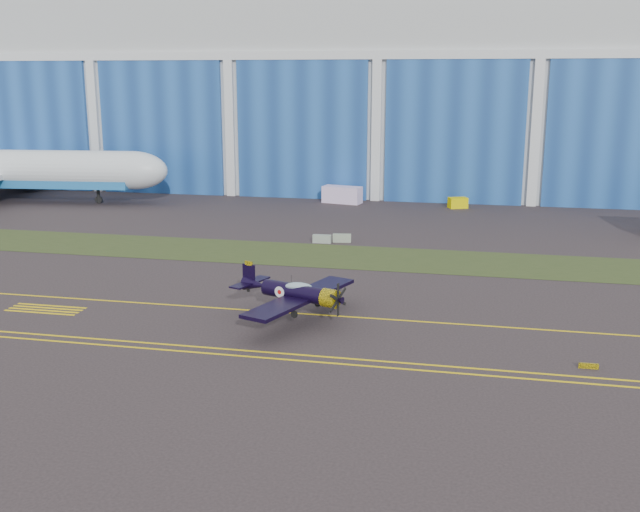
# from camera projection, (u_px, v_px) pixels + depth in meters

# --- Properties ---
(ground) EXTENTS (260.00, 260.00, 0.00)m
(ground) POSITION_uv_depth(u_px,v_px,m) (294.00, 294.00, 62.59)
(ground) COLOR #362C2E
(ground) RESTS_ON ground
(grass_median) EXTENTS (260.00, 10.00, 0.02)m
(grass_median) POSITION_uv_depth(u_px,v_px,m) (327.00, 256.00, 75.89)
(grass_median) COLOR #475128
(grass_median) RESTS_ON ground
(hangar) EXTENTS (220.00, 45.70, 30.00)m
(hangar) POSITION_uv_depth(u_px,v_px,m) (395.00, 93.00, 127.30)
(hangar) COLOR silver
(hangar) RESTS_ON ground
(taxiway_centreline) EXTENTS (200.00, 0.20, 0.02)m
(taxiway_centreline) POSITION_uv_depth(u_px,v_px,m) (278.00, 312.00, 57.84)
(taxiway_centreline) COLOR yellow
(taxiway_centreline) RESTS_ON ground
(edge_line_near) EXTENTS (80.00, 0.20, 0.02)m
(edge_line_near) POSITION_uv_depth(u_px,v_px,m) (240.00, 356.00, 48.81)
(edge_line_near) COLOR yellow
(edge_line_near) RESTS_ON ground
(edge_line_far) EXTENTS (80.00, 0.20, 0.02)m
(edge_line_far) POSITION_uv_depth(u_px,v_px,m) (244.00, 350.00, 49.76)
(edge_line_far) COLOR yellow
(edge_line_far) RESTS_ON ground
(hold_short_ladder) EXTENTS (6.00, 2.40, 0.02)m
(hold_short_ladder) POSITION_uv_depth(u_px,v_px,m) (46.00, 309.00, 58.55)
(hold_short_ladder) COLOR yellow
(hold_short_ladder) RESTS_ON ground
(guard_board_right) EXTENTS (1.20, 0.15, 0.35)m
(guard_board_right) POSITION_uv_depth(u_px,v_px,m) (589.00, 366.00, 46.68)
(guard_board_right) COLOR yellow
(guard_board_right) RESTS_ON ground
(warbird) EXTENTS (13.35, 14.58, 3.54)m
(warbird) POSITION_uv_depth(u_px,v_px,m) (295.00, 292.00, 55.16)
(warbird) COLOR black
(warbird) RESTS_ON ground
(shipping_container) EXTENTS (5.87, 3.38, 2.39)m
(shipping_container) POSITION_uv_depth(u_px,v_px,m) (342.00, 195.00, 107.02)
(shipping_container) COLOR #E5C8FA
(shipping_container) RESTS_ON ground
(tug) EXTENTS (2.89, 2.38, 1.45)m
(tug) POSITION_uv_depth(u_px,v_px,m) (458.00, 203.00, 103.05)
(tug) COLOR #EEDC00
(tug) RESTS_ON ground
(barrier_a) EXTENTS (2.02, 0.66, 0.90)m
(barrier_a) POSITION_uv_depth(u_px,v_px,m) (322.00, 239.00, 81.59)
(barrier_a) COLOR gray
(barrier_a) RESTS_ON ground
(barrier_b) EXTENTS (2.07, 0.90, 0.90)m
(barrier_b) POSITION_uv_depth(u_px,v_px,m) (342.00, 238.00, 81.99)
(barrier_b) COLOR gray
(barrier_b) RESTS_ON ground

